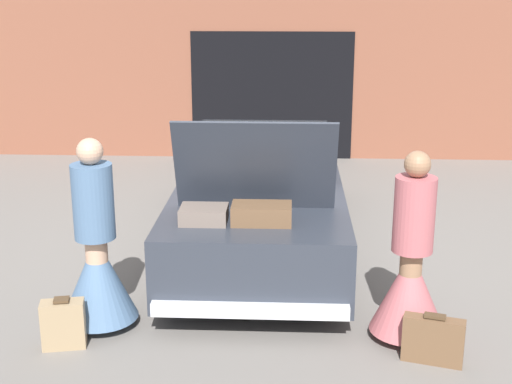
# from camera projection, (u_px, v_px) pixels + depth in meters

# --- Properties ---
(ground_plane) EXTENTS (40.00, 40.00, 0.00)m
(ground_plane) POSITION_uv_depth(u_px,v_px,m) (261.00, 244.00, 8.46)
(ground_plane) COLOR slate
(garage_wall_back) EXTENTS (12.00, 0.14, 2.80)m
(garage_wall_back) POSITION_uv_depth(u_px,v_px,m) (272.00, 79.00, 12.36)
(garage_wall_back) COLOR brown
(garage_wall_back) RESTS_ON ground_plane
(car) EXTENTS (1.84, 4.73, 1.79)m
(car) POSITION_uv_depth(u_px,v_px,m) (261.00, 195.00, 8.31)
(car) COLOR #2D333D
(car) RESTS_ON ground_plane
(person_left) EXTENTS (0.68, 0.68, 1.73)m
(person_left) POSITION_uv_depth(u_px,v_px,m) (97.00, 262.00, 6.30)
(person_left) COLOR tan
(person_left) RESTS_ON ground_plane
(person_right) EXTENTS (0.66, 0.66, 1.68)m
(person_right) POSITION_uv_depth(u_px,v_px,m) (410.00, 275.00, 6.07)
(person_right) COLOR #997051
(person_right) RESTS_ON ground_plane
(suitcase_beside_left_person) EXTENTS (0.39, 0.24, 0.45)m
(suitcase_beside_left_person) POSITION_uv_depth(u_px,v_px,m) (63.00, 324.00, 6.03)
(suitcase_beside_left_person) COLOR #9E8460
(suitcase_beside_left_person) RESTS_ON ground_plane
(suitcase_beside_right_person) EXTENTS (0.51, 0.26, 0.42)m
(suitcase_beside_right_person) POSITION_uv_depth(u_px,v_px,m) (433.00, 340.00, 5.78)
(suitcase_beside_right_person) COLOR brown
(suitcase_beside_right_person) RESTS_ON ground_plane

